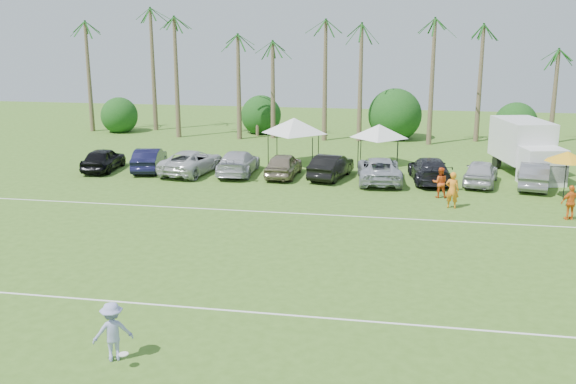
# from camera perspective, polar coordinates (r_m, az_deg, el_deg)

# --- Properties ---
(ground) EXTENTS (120.00, 120.00, 0.00)m
(ground) POSITION_cam_1_polar(r_m,az_deg,el_deg) (20.62, -10.44, -12.33)
(ground) COLOR #3F681F
(ground) RESTS_ON ground
(field_lines) EXTENTS (80.00, 12.10, 0.01)m
(field_lines) POSITION_cam_1_polar(r_m,az_deg,el_deg) (27.64, -4.61, -5.13)
(field_lines) COLOR white
(field_lines) RESTS_ON ground
(palm_tree_0) EXTENTS (2.40, 2.40, 8.90)m
(palm_tree_0) POSITION_cam_1_polar(r_m,az_deg,el_deg) (62.29, -17.64, 12.02)
(palm_tree_0) COLOR brown
(palm_tree_0) RESTS_ON ground
(palm_tree_1) EXTENTS (2.40, 2.40, 9.90)m
(palm_tree_1) POSITION_cam_1_polar(r_m,az_deg,el_deg) (60.12, -13.37, 13.07)
(palm_tree_1) COLOR brown
(palm_tree_1) RESTS_ON ground
(palm_tree_2) EXTENTS (2.40, 2.40, 10.90)m
(palm_tree_2) POSITION_cam_1_polar(r_m,az_deg,el_deg) (58.31, -8.77, 14.11)
(palm_tree_2) COLOR brown
(palm_tree_2) RESTS_ON ground
(palm_tree_3) EXTENTS (2.40, 2.40, 11.90)m
(palm_tree_3) POSITION_cam_1_polar(r_m,az_deg,el_deg) (57.15, -4.88, 15.07)
(palm_tree_3) COLOR brown
(palm_tree_3) RESTS_ON ground
(palm_tree_4) EXTENTS (2.40, 2.40, 8.90)m
(palm_tree_4) POSITION_cam_1_polar(r_m,az_deg,el_deg) (56.26, -0.79, 12.50)
(palm_tree_4) COLOR brown
(palm_tree_4) RESTS_ON ground
(palm_tree_5) EXTENTS (2.40, 2.40, 9.90)m
(palm_tree_5) POSITION_cam_1_polar(r_m,az_deg,el_deg) (55.61, 3.37, 13.36)
(palm_tree_5) COLOR brown
(palm_tree_5) RESTS_ON ground
(palm_tree_6) EXTENTS (2.40, 2.40, 10.90)m
(palm_tree_6) POSITION_cam_1_polar(r_m,az_deg,el_deg) (55.25, 7.63, 14.15)
(palm_tree_6) COLOR brown
(palm_tree_6) RESTS_ON ground
(palm_tree_7) EXTENTS (2.40, 2.40, 11.90)m
(palm_tree_7) POSITION_cam_1_polar(r_m,az_deg,el_deg) (55.20, 11.95, 14.86)
(palm_tree_7) COLOR brown
(palm_tree_7) RESTS_ON ground
(palm_tree_8) EXTENTS (2.40, 2.40, 8.90)m
(palm_tree_8) POSITION_cam_1_polar(r_m,az_deg,el_deg) (55.55, 17.08, 11.88)
(palm_tree_8) COLOR brown
(palm_tree_8) RESTS_ON ground
(palm_tree_9) EXTENTS (2.40, 2.40, 9.90)m
(palm_tree_9) POSITION_cam_1_polar(r_m,az_deg,el_deg) (56.30, 22.32, 12.37)
(palm_tree_9) COLOR brown
(palm_tree_9) RESTS_ON ground
(bush_tree_0) EXTENTS (4.00, 4.00, 4.00)m
(bush_tree_0) POSITION_cam_1_polar(r_m,az_deg,el_deg) (62.27, -14.36, 6.98)
(bush_tree_0) COLOR brown
(bush_tree_0) RESTS_ON ground
(bush_tree_1) EXTENTS (4.00, 4.00, 4.00)m
(bush_tree_1) POSITION_cam_1_polar(r_m,az_deg,el_deg) (58.09, -2.53, 6.92)
(bush_tree_1) COLOR brown
(bush_tree_1) RESTS_ON ground
(bush_tree_2) EXTENTS (4.00, 4.00, 4.00)m
(bush_tree_2) POSITION_cam_1_polar(r_m,az_deg,el_deg) (56.66, 9.47, 6.56)
(bush_tree_2) COLOR brown
(bush_tree_2) RESTS_ON ground
(bush_tree_3) EXTENTS (4.00, 4.00, 4.00)m
(bush_tree_3) POSITION_cam_1_polar(r_m,az_deg,el_deg) (57.39, 19.55, 6.03)
(bush_tree_3) COLOR brown
(bush_tree_3) RESTS_ON ground
(sideline_player_a) EXTENTS (0.78, 0.58, 1.95)m
(sideline_player_a) POSITION_cam_1_polar(r_m,az_deg,el_deg) (34.79, 14.39, 0.18)
(sideline_player_a) COLOR orange
(sideline_player_a) RESTS_ON ground
(sideline_player_b) EXTENTS (0.85, 0.67, 1.72)m
(sideline_player_b) POSITION_cam_1_polar(r_m,az_deg,el_deg) (36.84, 13.36, 0.83)
(sideline_player_b) COLOR #DC4D18
(sideline_player_b) RESTS_ON ground
(sideline_player_c) EXTENTS (1.10, 0.71, 1.74)m
(sideline_player_c) POSITION_cam_1_polar(r_m,az_deg,el_deg) (34.58, 23.84, -0.87)
(sideline_player_c) COLOR orange
(sideline_player_c) RESTS_ON ground
(box_truck) EXTENTS (3.98, 7.14, 3.48)m
(box_truck) POSITION_cam_1_polar(r_m,az_deg,el_deg) (44.05, 20.43, 3.79)
(box_truck) COLOR silver
(box_truck) RESTS_ON ground
(canopy_tent_left) EXTENTS (4.67, 4.67, 3.79)m
(canopy_tent_left) POSITION_cam_1_polar(r_m,az_deg,el_deg) (44.61, 0.54, 6.60)
(canopy_tent_left) COLOR black
(canopy_tent_left) RESTS_ON ground
(canopy_tent_right) EXTENTS (4.08, 4.08, 3.31)m
(canopy_tent_right) POSITION_cam_1_polar(r_m,az_deg,el_deg) (44.85, 8.12, 5.97)
(canopy_tent_right) COLOR black
(canopy_tent_right) RESTS_ON ground
(market_umbrella) EXTENTS (2.43, 2.43, 2.71)m
(market_umbrella) POSITION_cam_1_polar(r_m,az_deg,el_deg) (38.33, 23.59, 2.93)
(market_umbrella) COLOR black
(market_umbrella) RESTS_ON ground
(frisbee_player) EXTENTS (1.30, 1.11, 1.74)m
(frisbee_player) POSITION_cam_1_polar(r_m,az_deg,el_deg) (19.17, -15.32, -11.88)
(frisbee_player) COLOR #989CD8
(frisbee_player) RESTS_ON ground
(parked_car_0) EXTENTS (2.17, 4.64, 1.54)m
(parked_car_0) POSITION_cam_1_polar(r_m,az_deg,el_deg) (44.59, -16.09, 2.82)
(parked_car_0) COLOR black
(parked_car_0) RESTS_ON ground
(parked_car_1) EXTENTS (2.51, 4.89, 1.54)m
(parked_car_1) POSITION_cam_1_polar(r_m,az_deg,el_deg) (43.78, -12.22, 2.85)
(parked_car_1) COLOR #131434
(parked_car_1) RESTS_ON ground
(parked_car_2) EXTENTS (3.35, 5.85, 1.54)m
(parked_car_2) POSITION_cam_1_polar(r_m,az_deg,el_deg) (42.46, -8.55, 2.67)
(parked_car_2) COLOR silver
(parked_car_2) RESTS_ON ground
(parked_car_3) EXTENTS (2.37, 5.38, 1.54)m
(parked_car_3) POSITION_cam_1_polar(r_m,az_deg,el_deg) (41.92, -4.45, 2.64)
(parked_car_3) COLOR #B6B5BF
(parked_car_3) RESTS_ON ground
(parked_car_4) EXTENTS (1.95, 4.56, 1.54)m
(parked_car_4) POSITION_cam_1_polar(r_m,az_deg,el_deg) (41.04, -0.40, 2.43)
(parked_car_4) COLOR #7D705B
(parked_car_4) RESTS_ON ground
(parked_car_5) EXTENTS (2.59, 4.90, 1.54)m
(parked_car_5) POSITION_cam_1_polar(r_m,az_deg,el_deg) (40.70, 3.85, 2.30)
(parked_car_5) COLOR black
(parked_car_5) RESTS_ON ground
(parked_car_6) EXTENTS (3.07, 5.75, 1.54)m
(parked_car_6) POSITION_cam_1_polar(r_m,az_deg,el_deg) (40.04, 8.12, 1.99)
(parked_car_6) COLOR #9EA2AC
(parked_car_6) RESTS_ON ground
(parked_car_7) EXTENTS (2.79, 5.52, 1.54)m
(parked_car_7) POSITION_cam_1_polar(r_m,az_deg,el_deg) (40.56, 12.45, 1.95)
(parked_car_7) COLOR black
(parked_car_7) RESTS_ON ground
(parked_car_8) EXTENTS (2.67, 4.78, 1.54)m
(parked_car_8) POSITION_cam_1_polar(r_m,az_deg,el_deg) (40.61, 16.76, 1.69)
(parked_car_8) COLOR #AFAFB5
(parked_car_8) RESTS_ON ground
(parked_car_9) EXTENTS (2.52, 4.89, 1.54)m
(parked_car_9) POSITION_cam_1_polar(r_m,az_deg,el_deg) (40.82, 21.05, 1.41)
(parked_car_9) COLOR slate
(parked_car_9) RESTS_ON ground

